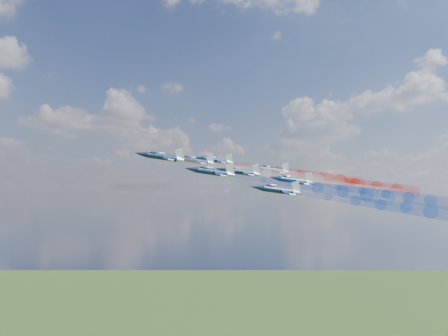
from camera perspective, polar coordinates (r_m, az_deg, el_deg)
jet_lead at (r=132.46m, az=-7.05°, el=1.25°), size 16.36×14.62×7.58m
trail_lead at (r=143.05m, az=4.89°, el=-0.55°), size 49.06×18.14×11.58m
jet_inner_left at (r=126.38m, az=-1.37°, el=-0.46°), size 16.36×14.62×7.58m
trail_inner_left at (r=139.86m, az=10.48°, el=-2.16°), size 49.06×18.14×11.58m
jet_inner_right at (r=146.42m, az=-3.37°, el=0.83°), size 16.36×14.62×7.58m
trail_inner_right at (r=158.50m, az=7.19°, el=-0.78°), size 49.06×18.14×11.58m
jet_outer_left at (r=122.59m, az=6.11°, el=-2.51°), size 16.36×14.62×7.58m
trail_outer_left at (r=139.52m, az=17.34°, el=-3.96°), size 49.06×18.14×11.58m
jet_center_third at (r=138.77m, az=1.81°, el=-0.45°), size 16.36×14.62×7.58m
trail_center_third at (r=153.43m, az=12.36°, el=-2.00°), size 49.06×18.14×11.58m
jet_outer_right at (r=158.40m, az=-1.05°, el=0.87°), size 16.36×14.62×7.58m
trail_outer_right at (r=171.37m, az=8.58°, el=-0.62°), size 49.06×18.14×11.58m
jet_rear_left at (r=136.68m, az=7.82°, el=-1.41°), size 16.36×14.62×7.58m
trail_rear_left at (r=154.01m, az=17.80°, el=-2.84°), size 49.06×18.14×11.58m
jet_rear_right at (r=153.12m, az=5.33°, el=-0.21°), size 16.36×14.62×7.58m
trail_rear_right at (r=169.09m, az=14.62°, el=-1.64°), size 49.06×18.14×11.58m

